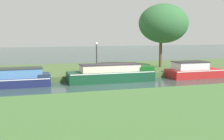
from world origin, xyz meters
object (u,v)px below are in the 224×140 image
red_narrowboat (193,71)px  forest_cruiser (112,74)px  mooring_post_near (173,67)px  navy_barge (15,78)px  lamp_post (97,53)px  willow_tree_left (164,23)px

red_narrowboat → forest_cruiser: 7.23m
mooring_post_near → navy_barge: bearing=-174.0°
navy_barge → lamp_post: lamp_post is taller
red_narrowboat → willow_tree_left: willow_tree_left is taller
lamp_post → willow_tree_left: bearing=13.3°
red_narrowboat → mooring_post_near: red_narrowboat is taller
forest_cruiser → red_narrowboat: bearing=0.0°
mooring_post_near → lamp_post: bearing=171.2°
red_narrowboat → mooring_post_near: bearing=130.9°
mooring_post_near → red_narrowboat: bearing=-49.1°
navy_barge → mooring_post_near: size_ratio=6.14×
forest_cruiser → willow_tree_left: (6.45, 4.08, 4.03)m
forest_cruiser → willow_tree_left: size_ratio=1.09×
red_narrowboat → mooring_post_near: size_ratio=5.71×
willow_tree_left → red_narrowboat: bearing=-79.1°
navy_barge → mooring_post_near: navy_barge is taller
willow_tree_left → lamp_post: bearing=-166.7°
navy_barge → lamp_post: (6.54, 2.42, 1.48)m
navy_barge → forest_cruiser: size_ratio=0.74×
red_narrowboat → lamp_post: 8.34m
red_narrowboat → mooring_post_near: 1.85m
navy_barge → red_narrowboat: size_ratio=1.08×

